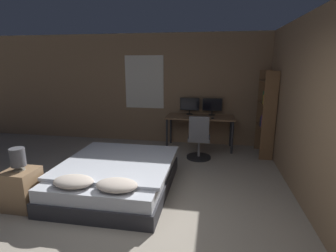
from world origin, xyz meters
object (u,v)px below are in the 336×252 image
object	(u,v)px
bedside_lamp	(18,158)
monitor_right	(212,105)
monitor_left	(190,105)
keyboard	(199,118)
computer_mouse	(213,118)
bed	(117,176)
desk	(200,120)
bookshelf	(267,111)
nightstand	(22,189)
office_chair	(199,142)

from	to	relation	value
bedside_lamp	monitor_right	size ratio (longest dim) A/B	0.68
monitor_left	monitor_right	distance (m)	0.54
keyboard	computer_mouse	world-z (taller)	computer_mouse
bed	desk	size ratio (longest dim) A/B	1.30
bed	bookshelf	bearing A→B (deg)	38.72
nightstand	monitor_right	xyz separation A→B (m)	(2.57, 3.35, 0.72)
bedside_lamp	bookshelf	xyz separation A→B (m)	(3.72, 2.84, 0.24)
nightstand	keyboard	bearing A→B (deg)	51.54
monitor_left	keyboard	bearing A→B (deg)	-59.58
bed	bedside_lamp	size ratio (longest dim) A/B	6.48
keyboard	bookshelf	world-z (taller)	bookshelf
bedside_lamp	office_chair	bearing A→B (deg)	45.43
bedside_lamp	desk	distance (m)	3.87
keyboard	computer_mouse	xyz separation A→B (m)	(0.29, 0.00, 0.01)
nightstand	desk	distance (m)	3.89
desk	keyboard	size ratio (longest dim) A/B	3.88
bookshelf	bed	bearing A→B (deg)	-141.28
bed	bookshelf	distance (m)	3.44
desk	monitor_left	bearing A→B (deg)	139.37
monitor_left	monitor_right	world-z (taller)	same
desk	bedside_lamp	bearing A→B (deg)	-126.34
monitor_right	computer_mouse	bearing A→B (deg)	-87.22
bedside_lamp	monitor_left	bearing A→B (deg)	58.89
keyboard	monitor_left	bearing A→B (deg)	120.42
monitor_right	keyboard	world-z (taller)	monitor_right
keyboard	bed	bearing A→B (deg)	-118.93
nightstand	bedside_lamp	world-z (taller)	bedside_lamp
monitor_right	bookshelf	size ratio (longest dim) A/B	0.25
bed	desk	distance (m)	2.70
monitor_left	bookshelf	world-z (taller)	bookshelf
desk	monitor_right	xyz separation A→B (m)	(0.27, 0.23, 0.32)
desk	office_chair	distance (m)	0.82
bedside_lamp	desk	xyz separation A→B (m)	(2.30, 3.12, -0.06)
nightstand	computer_mouse	size ratio (longest dim) A/B	8.01
bedside_lamp	nightstand	bearing A→B (deg)	180.00
bedside_lamp	monitor_right	world-z (taller)	monitor_right
bed	nightstand	bearing A→B (deg)	-146.20
bedside_lamp	desk	size ratio (longest dim) A/B	0.20
monitor_right	computer_mouse	xyz separation A→B (m)	(0.02, -0.46, -0.21)
desk	monitor_left	xyz separation A→B (m)	(-0.27, 0.23, 0.32)
monitor_right	computer_mouse	size ratio (longest dim) A/B	6.67
keyboard	bedside_lamp	bearing A→B (deg)	-128.46
bedside_lamp	desk	world-z (taller)	bedside_lamp
monitor_right	keyboard	distance (m)	0.58
bedside_lamp	monitor_left	distance (m)	3.93
computer_mouse	office_chair	size ratio (longest dim) A/B	0.07
nightstand	bookshelf	distance (m)	4.74
bedside_lamp	monitor_left	xyz separation A→B (m)	(2.02, 3.35, 0.26)
bedside_lamp	computer_mouse	distance (m)	3.88
desk	office_chair	bearing A→B (deg)	-87.77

